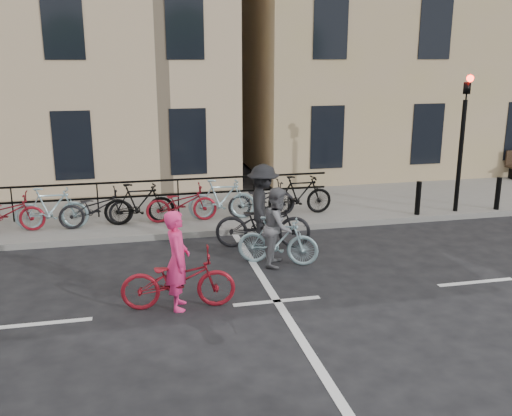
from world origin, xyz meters
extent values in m
plane|color=black|center=(0.00, 0.00, 0.00)|extent=(120.00, 120.00, 0.00)
cube|color=slate|center=(-4.00, 6.00, 0.07)|extent=(46.00, 4.00, 0.15)
cube|color=tan|center=(9.00, 13.00, 6.15)|extent=(14.00, 10.00, 12.00)
cylinder|color=black|center=(6.20, 4.35, 1.65)|extent=(0.12, 0.12, 3.00)
imported|color=black|center=(6.20, 4.35, 3.60)|extent=(0.15, 0.18, 0.90)
sphere|color=#FF0C05|center=(6.20, 4.23, 3.70)|extent=(0.18, 0.18, 0.18)
cylinder|color=black|center=(5.00, 4.25, 0.60)|extent=(0.14, 0.14, 0.90)
cylinder|color=black|center=(7.40, 4.25, 0.60)|extent=(0.14, 0.14, 0.90)
cube|color=black|center=(-2.77, 5.90, 0.62)|extent=(11.45, 0.04, 0.95)
imported|color=maroon|center=(-5.40, 5.00, 0.62)|extent=(1.80, 0.63, 0.95)
imported|color=#83A3AB|center=(-4.35, 5.00, 0.68)|extent=(1.75, 0.49, 1.05)
imported|color=black|center=(-3.30, 5.00, 0.62)|extent=(1.80, 0.63, 0.95)
imported|color=black|center=(-2.25, 5.00, 0.68)|extent=(1.75, 0.49, 1.05)
imported|color=maroon|center=(-1.20, 5.00, 0.62)|extent=(1.80, 0.63, 0.95)
imported|color=#83A3AB|center=(-0.15, 5.00, 0.68)|extent=(1.75, 0.49, 1.05)
imported|color=black|center=(0.90, 5.00, 0.62)|extent=(1.80, 0.63, 0.95)
imported|color=black|center=(1.95, 5.00, 0.68)|extent=(1.75, 0.49, 1.05)
imported|color=maroon|center=(-1.73, 0.14, 0.52)|extent=(2.03, 0.87, 1.04)
imported|color=#F02A72|center=(-1.73, 0.14, 0.88)|extent=(0.48, 0.68, 1.76)
imported|color=#83A3AB|center=(0.50, 1.84, 0.52)|extent=(1.77, 1.13, 1.03)
imported|color=slate|center=(0.50, 1.84, 0.83)|extent=(0.90, 0.99, 1.66)
imported|color=black|center=(0.45, 2.97, 0.57)|extent=(2.29, 1.24, 1.14)
imported|color=black|center=(0.45, 2.97, 0.97)|extent=(0.99, 1.38, 1.93)
camera|label=1|loc=(-2.46, -9.12, 4.27)|focal=40.00mm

